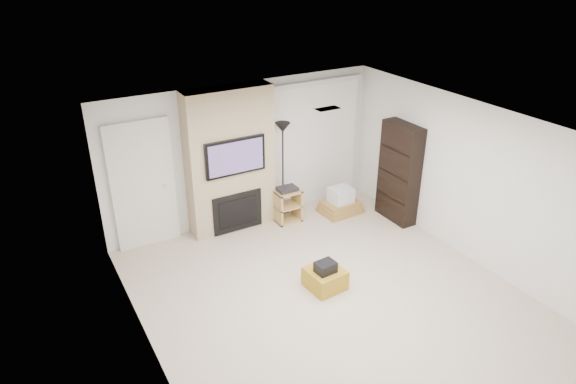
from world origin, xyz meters
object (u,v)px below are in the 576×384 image
ottoman (325,278)px  box_stack (340,203)px  av_stand (287,203)px  floor_lamp (283,144)px  bookshelf (399,173)px

ottoman → box_stack: box_stack is taller
ottoman → av_stand: bearing=75.6°
floor_lamp → box_stack: size_ratio=2.36×
box_stack → bookshelf: size_ratio=0.42×
floor_lamp → box_stack: (0.99, -0.42, -1.22)m
av_stand → ottoman: bearing=-104.4°
ottoman → av_stand: (0.52, 2.02, 0.20)m
ottoman → box_stack: size_ratio=0.66×
ottoman → box_stack: 2.37m
av_stand → box_stack: size_ratio=0.87×
av_stand → box_stack: bearing=-12.4°
ottoman → av_stand: size_ratio=0.76×
ottoman → box_stack: (1.53, 1.80, 0.04)m
floor_lamp → av_stand: floor_lamp is taller
av_stand → floor_lamp: bearing=82.4°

